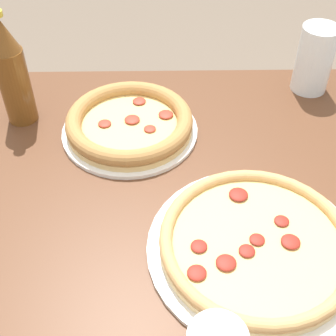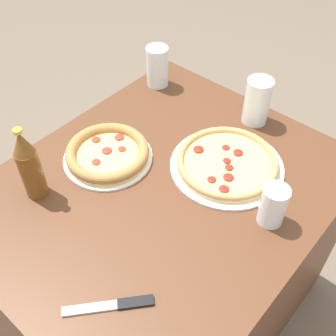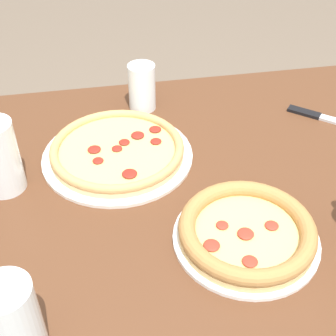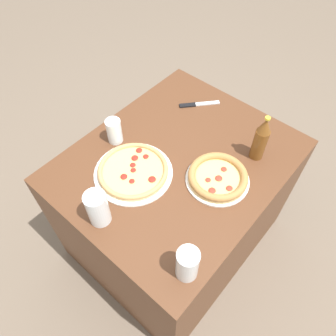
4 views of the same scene
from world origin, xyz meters
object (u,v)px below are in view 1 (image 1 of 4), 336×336
at_px(pizza_salami, 130,124).
at_px(pizza_pepperoni, 256,244).
at_px(beer_bottle, 12,72).
at_px(glass_iced_tea, 314,62).

bearing_deg(pizza_salami, pizza_pepperoni, 125.22).
relative_size(pizza_pepperoni, beer_bottle, 1.45).
bearing_deg(glass_iced_tea, pizza_salami, 20.87).
relative_size(pizza_salami, pizza_pepperoni, 0.80).
xyz_separation_m(pizza_salami, pizza_pepperoni, (-0.21, 0.29, -0.00)).
relative_size(pizza_salami, glass_iced_tea, 1.84).
bearing_deg(pizza_salami, glass_iced_tea, -159.13).
distance_m(glass_iced_tea, beer_bottle, 0.62).
height_order(pizza_pepperoni, glass_iced_tea, glass_iced_tea).
height_order(pizza_pepperoni, beer_bottle, beer_bottle).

